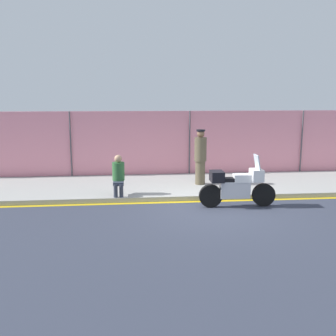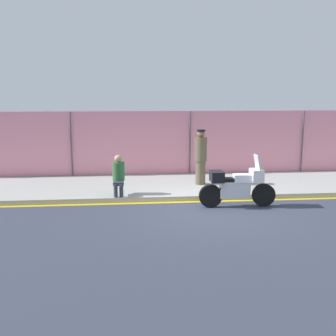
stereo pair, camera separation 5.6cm
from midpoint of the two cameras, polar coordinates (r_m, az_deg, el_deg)
ground_plane at (r=11.19m, az=6.69°, el=-5.91°), size 120.00×120.00×0.00m
sidewalk at (r=13.69m, az=4.39°, el=-2.52°), size 33.41×3.52×0.15m
curb_paint_stripe at (r=11.94m, az=5.89°, el=-4.83°), size 33.41×0.18×0.01m
storefront_fence at (r=15.28m, az=3.27°, el=3.47°), size 31.74×0.17×2.57m
motorcycle at (r=11.35m, az=10.08°, el=-2.58°), size 2.21×0.52×1.51m
officer_standing at (r=13.37m, az=4.88°, el=1.67°), size 0.41×0.41×1.87m
person_seated_on_curb at (r=12.05m, az=-7.07°, el=-0.73°), size 0.37×0.64×1.23m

